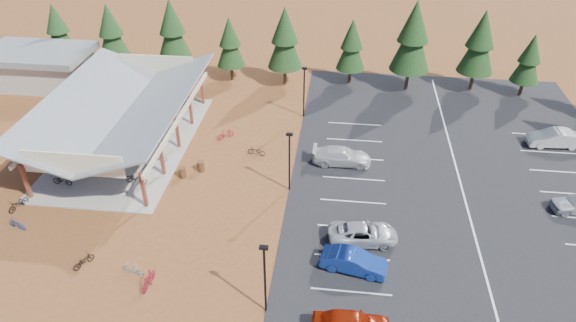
{
  "coord_description": "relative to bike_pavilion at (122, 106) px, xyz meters",
  "views": [
    {
      "loc": [
        8.7,
        -30.06,
        24.28
      ],
      "look_at": [
        4.75,
        3.23,
        1.86
      ],
      "focal_mm": 32.0,
      "sensor_mm": 36.0,
      "label": 1
    }
  ],
  "objects": [
    {
      "name": "outbuilding",
      "position": [
        -14.0,
        11.0,
        -1.8
      ],
      "size": [
        11.0,
        7.0,
        3.9
      ],
      "color": "#ADA593",
      "rests_on": "ground"
    },
    {
      "name": "car_9",
      "position": [
        37.51,
        4.17,
        -3.02
      ],
      "size": [
        4.73,
        1.92,
        1.53
      ],
      "primitive_type": "imported",
      "rotation": [
        0.0,
        0.0,
        -1.5
      ],
      "color": "silver",
      "rests_on": "asphalt_lot"
    },
    {
      "name": "trash_bin_1",
      "position": [
        7.45,
        -3.28,
        -3.37
      ],
      "size": [
        0.6,
        0.6,
        0.9
      ],
      "primitive_type": "cylinder",
      "color": "#4B301B",
      "rests_on": "ground"
    },
    {
      "name": "car_3",
      "position": [
        18.94,
        -0.85,
        -3.08
      ],
      "size": [
        4.91,
        2.06,
        1.42
      ],
      "primitive_type": "imported",
      "rotation": [
        0.0,
        0.0,
        1.59
      ],
      "color": "#BCBCBC",
      "rests_on": "asphalt_lot"
    },
    {
      "name": "bike_pavilion",
      "position": [
        0.0,
        0.0,
        0.0
      ],
      "size": [
        11.65,
        19.4,
        4.97
      ],
      "color": "maroon",
      "rests_on": "concrete_pad"
    },
    {
      "name": "bike_10",
      "position": [
        -3.61,
        -11.87,
        -3.42
      ],
      "size": [
        1.64,
        0.97,
        0.82
      ],
      "primitive_type": "imported",
      "rotation": [
        0.0,
        0.0,
        4.41
      ],
      "color": "#1B4A9C",
      "rests_on": "ground"
    },
    {
      "name": "pine_0",
      "position": [
        -13.78,
        15.82,
        0.74
      ],
      "size": [
        3.21,
        3.21,
        7.49
      ],
      "color": "#382314",
      "rests_on": "ground"
    },
    {
      "name": "concrete_pad",
      "position": [
        0.0,
        0.0,
        -3.77
      ],
      "size": [
        10.6,
        18.6,
        0.1
      ],
      "primitive_type": "cube",
      "color": "gray",
      "rests_on": "ground"
    },
    {
      "name": "bike_12",
      "position": [
        2.68,
        -14.76,
        -3.42
      ],
      "size": [
        1.24,
        1.61,
        0.81
      ],
      "primitive_type": "imported",
      "rotation": [
        0.0,
        0.0,
        2.62
      ],
      "color": "black",
      "rests_on": "ground"
    },
    {
      "name": "lamp_post_1",
      "position": [
        15.0,
        -5.0,
        -0.85
      ],
      "size": [
        0.5,
        0.25,
        5.14
      ],
      "color": "black",
      "rests_on": "ground"
    },
    {
      "name": "pine_5",
      "position": [
        19.28,
        15.2,
        0.58
      ],
      "size": [
        3.1,
        3.1,
        7.22
      ],
      "color": "#382314",
      "rests_on": "ground"
    },
    {
      "name": "pine_6",
      "position": [
        25.39,
        14.29,
        2.08
      ],
      "size": [
        4.15,
        4.15,
        9.66
      ],
      "color": "#382314",
      "rests_on": "ground"
    },
    {
      "name": "pine_8",
      "position": [
        37.22,
        14.31,
        0.24
      ],
      "size": [
        2.86,
        2.86,
        6.67
      ],
      "color": "#382314",
      "rests_on": "ground"
    },
    {
      "name": "bike_7",
      "position": [
        2.4,
        7.59,
        -3.23
      ],
      "size": [
        1.72,
        0.82,
        1.0
      ],
      "primitive_type": "imported",
      "rotation": [
        0.0,
        0.0,
        1.79
      ],
      "color": "maroon",
      "rests_on": "concrete_pad"
    },
    {
      "name": "bike_15",
      "position": [
        8.36,
        1.96,
        -3.34
      ],
      "size": [
        1.55,
        1.36,
        0.97
      ],
      "primitive_type": "imported",
      "rotation": [
        0.0,
        0.0,
        2.24
      ],
      "color": "maroon",
      "rests_on": "ground"
    },
    {
      "name": "asphalt_lot",
      "position": [
        28.5,
        -4.0,
        -3.8
      ],
      "size": [
        27.0,
        44.0,
        0.04
      ],
      "primitive_type": "cube",
      "color": "black",
      "rests_on": "ground"
    },
    {
      "name": "car_1",
      "position": [
        20.1,
        -13.1,
        -3.08
      ],
      "size": [
        4.46,
        2.26,
        1.4
      ],
      "primitive_type": "imported",
      "rotation": [
        0.0,
        0.0,
        1.38
      ],
      "color": "navy",
      "rests_on": "asphalt_lot"
    },
    {
      "name": "bike_0",
      "position": [
        -2.89,
        -6.6,
        -3.3
      ],
      "size": [
        1.65,
        0.67,
        0.85
      ],
      "primitive_type": "imported",
      "rotation": [
        0.0,
        0.0,
        1.5
      ],
      "color": "black",
      "rests_on": "concrete_pad"
    },
    {
      "name": "bike_6",
      "position": [
        0.91,
        0.29,
        -3.22
      ],
      "size": [
        2.02,
        1.25,
        1.0
      ],
      "primitive_type": "imported",
      "rotation": [
        0.0,
        0.0,
        1.9
      ],
      "color": "navy",
      "rests_on": "concrete_pad"
    },
    {
      "name": "pine_2",
      "position": [
        -0.18,
        15.28,
        1.41
      ],
      "size": [
        3.68,
        3.68,
        8.57
      ],
      "color": "#382314",
      "rests_on": "ground"
    },
    {
      "name": "pine_4",
      "position": [
        12.3,
        14.07,
        1.41
      ],
      "size": [
        3.68,
        3.68,
        8.57
      ],
      "color": "#382314",
      "rests_on": "ground"
    },
    {
      "name": "bike_2",
      "position": [
        -2.71,
        1.29,
        -3.31
      ],
      "size": [
        1.62,
        0.67,
        0.83
      ],
      "primitive_type": "imported",
      "rotation": [
        0.0,
        0.0,
        1.65
      ],
      "color": "navy",
      "rests_on": "concrete_pad"
    },
    {
      "name": "bike_11",
      "position": [
        7.49,
        -15.94,
        -3.28
      ],
      "size": [
        0.66,
        1.84,
        1.08
      ],
      "primitive_type": "imported",
      "rotation": [
        0.0,
        0.0,
        -0.08
      ],
      "color": "maroon",
      "rests_on": "ground"
    },
    {
      "name": "bike_3",
      "position": [
        -2.99,
        5.06,
        -3.2
      ],
      "size": [
        1.8,
        0.92,
        1.04
      ],
      "primitive_type": "imported",
      "rotation": [
        0.0,
        0.0,
        1.83
      ],
      "color": "maroon",
      "rests_on": "concrete_pad"
    },
    {
      "name": "trash_bin_0",
      "position": [
        6.2,
        -4.31,
        -3.37
      ],
      "size": [
        0.6,
        0.6,
        0.9
      ],
      "primitive_type": "cylinder",
      "color": "#4B301B",
      "rests_on": "ground"
    },
    {
      "name": "bike_1",
      "position": [
        -2.36,
        -4.18,
        -3.2
      ],
      "size": [
        1.77,
        0.61,
        1.05
      ],
      "primitive_type": "imported",
      "rotation": [
        0.0,
        0.0,
        1.64
      ],
      "color": "#A1A3A9",
      "rests_on": "concrete_pad"
    },
    {
      "name": "bike_13",
      "position": [
        6.2,
        -15.15,
        -3.35
      ],
      "size": [
        1.65,
        0.82,
        0.96
      ],
      "primitive_type": "imported",
      "rotation": [
        0.0,
        0.0,
        4.47
      ],
      "color": "#94989C",
      "rests_on": "ground"
    },
    {
      "name": "pine_1",
      "position": [
        -7.01,
        14.8,
        1.06
      ],
      "size": [
        3.44,
        3.44,
        8.01
      ],
      "color": "#382314",
      "rests_on": "ground"
    },
    {
      "name": "pine_7",
      "position": [
        32.26,
        15.07,
        1.47
      ],
      "size": [
        3.72,
        3.72,
        8.66
      ],
      "color": "#382314",
      "rests_on": "ground"
    },
    {
      "name": "bike_16",
      "position": [
        11.61,
        -0.43,
        -3.41
      ],
      "size": [
        1.65,
        0.79,
        0.83
      ],
      "primitive_type": "imported",
      "rotation": [
        0.0,
        0.0,
        4.56
      ],
      "color": "black",
      "rests_on": "ground"
    },
    {
      "name": "lamp_post_0",
      "position": [
        15.0,
        -17.0,
        -0.85
      ],
      "size": [
        0.5,
        0.25,
        5.14
      ],
      "color": "black",
      "rests_on": "ground"
    },
    {
      "name": "car_2",
      "position": [
        20.69,
        -10.31,
        -3.12
      ],
      "size": [
        5.0,
        2.75,
        1.33
      ],
      "primitive_type": "imported",
      "rotation": [
        0.0,
        0.0,
        1.69
      ],
      "color": "#A0A1A8",
      "rests_on": "asphalt_lot"
    },
    {
      "name": "pine_3",
      "position": [
        6.3,
        14.6,
        0.51
      ],
      "size": [
        3.05,
        3.05,
        7.1
      ],
      "color": "#382314",
      "rests_on": "ground"
    },
    {
      "name": "bike_8",
      "position": [
        -4.76,
        -9.73,
        -3.36
      ],
      "size": [
        1.11,
        1.86,
        0.92
      ],
      "primitive_type": "imported",
      "rotation": [
        0.0,
        0.0,
        -0.31
      ],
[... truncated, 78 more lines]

